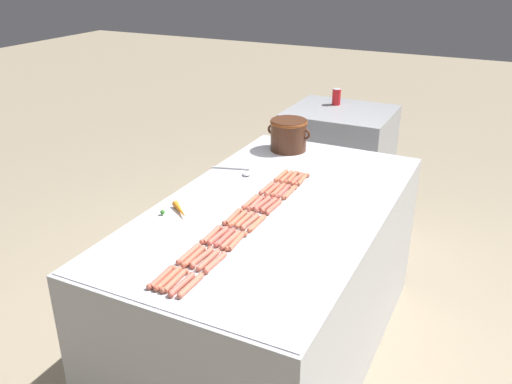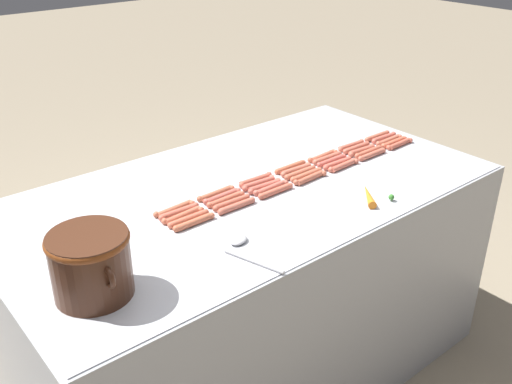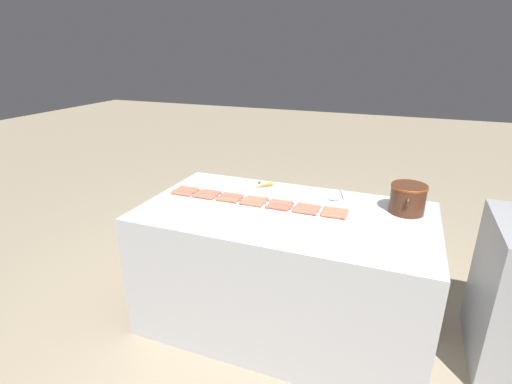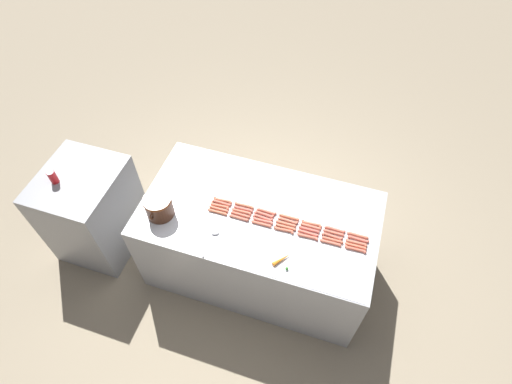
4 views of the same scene
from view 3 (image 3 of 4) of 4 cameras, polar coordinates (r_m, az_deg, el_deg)
ground_plane at (r=3.11m, az=3.85°, el=-18.44°), size 20.00×20.00×0.00m
griddle_counter at (r=2.84m, az=4.07°, el=-11.22°), size 1.07×1.96×0.92m
hot_dog_0 at (r=3.03m, az=-9.79°, el=0.56°), size 0.03×0.17×0.02m
hot_dog_1 at (r=2.94m, az=-6.54°, el=0.10°), size 0.03×0.17×0.02m
hot_dog_2 at (r=2.86m, az=-3.28°, el=-0.37°), size 0.03×0.17×0.02m
hot_dog_3 at (r=2.79m, az=0.35°, el=-0.90°), size 0.03×0.17×0.02m
hot_dog_4 at (r=2.74m, az=3.97°, el=-1.41°), size 0.03×0.17×0.02m
hot_dog_5 at (r=2.69m, az=7.83°, el=-1.95°), size 0.03×0.17×0.02m
hot_dog_6 at (r=2.66m, az=11.74°, el=-2.50°), size 0.03×0.17×0.02m
hot_dog_7 at (r=3.00m, az=-10.03°, el=0.37°), size 0.03×0.17×0.02m
hot_dog_8 at (r=2.92m, az=-6.98°, el=-0.07°), size 0.03×0.17×0.02m
hot_dog_9 at (r=2.83m, az=-3.48°, el=-0.59°), size 0.03×0.17×0.02m
hot_dog_10 at (r=2.77m, az=-0.05°, el=-1.09°), size 0.03×0.17×0.02m
hot_dog_11 at (r=2.71m, az=3.68°, el=-1.64°), size 0.03×0.17×0.02m
hot_dog_12 at (r=2.66m, az=7.63°, el=-2.21°), size 0.03×0.17×0.02m
hot_dog_13 at (r=2.63m, az=11.65°, el=-2.76°), size 0.02×0.17×0.02m
hot_dog_14 at (r=2.98m, az=-10.34°, el=0.19°), size 0.03×0.17×0.02m
hot_dog_15 at (r=2.89m, az=-7.10°, el=-0.30°), size 0.03×0.17×0.02m
hot_dog_16 at (r=2.81m, az=-3.78°, el=-0.83°), size 0.03×0.17×0.02m
hot_dog_17 at (r=2.74m, az=-0.17°, el=-1.33°), size 0.02×0.17×0.02m
hot_dog_18 at (r=2.68m, az=3.69°, el=-1.88°), size 0.03×0.17×0.02m
hot_dog_19 at (r=2.63m, az=7.49°, el=-2.47°), size 0.03×0.17×0.02m
hot_dog_20 at (r=2.60m, az=11.58°, el=-3.03°), size 0.04×0.17×0.02m
hot_dog_21 at (r=2.95m, az=-10.83°, el=-0.03°), size 0.03×0.17×0.02m
hot_dog_22 at (r=2.86m, az=-7.52°, el=-0.52°), size 0.02×0.17×0.02m
hot_dog_23 at (r=2.78m, az=-4.17°, el=-1.04°), size 0.02×0.17×0.02m
hot_dog_24 at (r=2.71m, az=-0.55°, el=-1.56°), size 0.03×0.17×0.02m
hot_dog_25 at (r=2.65m, az=3.47°, el=-2.16°), size 0.03×0.17×0.02m
hot_dog_26 at (r=2.61m, az=7.23°, el=-2.70°), size 0.03×0.17×0.02m
hot_dog_27 at (r=2.57m, az=11.37°, el=-3.29°), size 0.03×0.17×0.02m
hot_dog_28 at (r=2.92m, az=-11.01°, el=-0.27°), size 0.02×0.17×0.02m
hot_dog_29 at (r=2.84m, az=-7.89°, el=-0.74°), size 0.03×0.17×0.02m
hot_dog_30 at (r=2.76m, az=-4.42°, el=-1.23°), size 0.03×0.17×0.02m
hot_dog_31 at (r=2.68m, az=-0.84°, el=-1.82°), size 0.03×0.17×0.02m
hot_dog_32 at (r=2.62m, az=3.05°, el=-2.38°), size 0.03×0.17×0.02m
hot_dog_33 at (r=2.57m, az=7.12°, el=-3.00°), size 0.03×0.17×0.02m
hot_dog_34 at (r=2.54m, az=11.27°, el=-3.54°), size 0.03×0.17×0.02m
bean_pot at (r=2.73m, az=21.52°, el=-0.70°), size 0.29×0.23×0.20m
serving_spoon at (r=2.88m, az=11.82°, el=-0.77°), size 0.27×0.12×0.02m
carrot at (r=3.04m, az=0.99°, el=1.00°), size 0.15×0.13×0.03m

